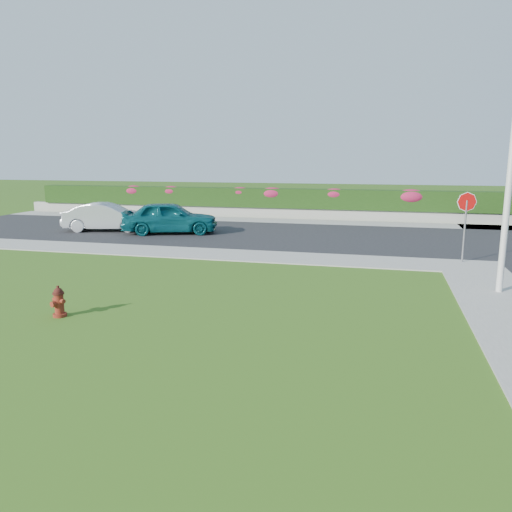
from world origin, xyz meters
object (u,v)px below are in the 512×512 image
(utility_pole, at_px, (511,166))
(stop_sign, at_px, (466,211))
(sedan_teal, at_px, (170,217))
(sedan_silver, at_px, (107,217))
(fire_hydrant, at_px, (59,302))

(utility_pole, relative_size, stop_sign, 2.76)
(sedan_teal, bearing_deg, sedan_silver, 71.30)
(fire_hydrant, relative_size, stop_sign, 0.30)
(stop_sign, bearing_deg, sedan_silver, 176.26)
(fire_hydrant, height_order, sedan_teal, sedan_teal)
(sedan_silver, bearing_deg, utility_pole, -129.13)
(sedan_silver, bearing_deg, fire_hydrant, -168.02)
(fire_hydrant, xyz_separation_m, sedan_silver, (-5.76, 11.87, 0.36))
(sedan_silver, distance_m, utility_pole, 17.48)
(sedan_teal, xyz_separation_m, stop_sign, (12.06, -3.54, 0.97))
(fire_hydrant, relative_size, sedan_teal, 0.16)
(sedan_teal, height_order, utility_pole, utility_pole)
(sedan_teal, bearing_deg, utility_pole, -138.82)
(sedan_silver, xyz_separation_m, utility_pole, (15.64, -7.36, 2.57))
(sedan_teal, distance_m, sedan_silver, 3.22)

